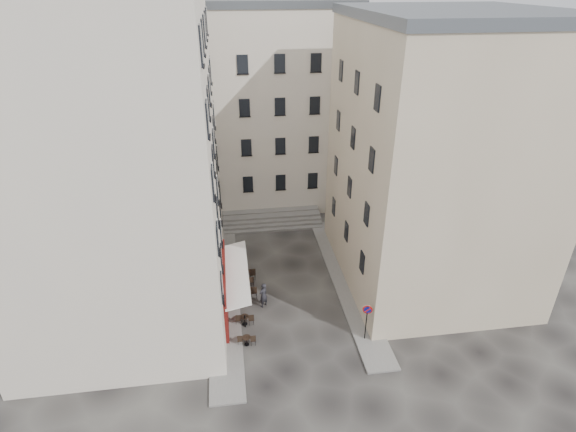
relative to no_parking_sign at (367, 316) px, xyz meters
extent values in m
plane|color=black|center=(-4.13, 3.24, -1.93)|extent=(90.00, 90.00, 0.00)
cube|color=slate|center=(-8.63, 7.24, -1.87)|extent=(2.00, 22.00, 0.12)
cube|color=slate|center=(0.37, 6.24, -1.87)|extent=(2.00, 18.00, 0.12)
cube|color=beige|center=(-14.63, 6.24, 8.07)|extent=(12.00, 16.00, 20.00)
cube|color=tan|center=(6.37, 6.74, 7.07)|extent=(12.00, 14.00, 18.00)
cube|color=#51575D|center=(6.37, 6.74, 16.37)|extent=(12.20, 14.20, 0.60)
cube|color=beige|center=(-5.13, 22.24, 7.07)|extent=(18.00, 10.00, 18.00)
cube|color=#51575D|center=(-5.13, 22.24, 16.37)|extent=(18.20, 10.20, 0.60)
cube|color=#441009|center=(-8.55, 4.24, -0.18)|extent=(0.25, 7.00, 3.50)
cube|color=black|center=(-8.51, 4.24, -0.53)|extent=(0.06, 3.85, 2.00)
cube|color=white|center=(-7.73, 4.24, 1.02)|extent=(1.58, 7.30, 0.41)
cube|color=slate|center=(-4.13, 15.14, -1.83)|extent=(9.00, 1.80, 0.20)
cube|color=slate|center=(-4.13, 15.59, -1.63)|extent=(9.00, 1.80, 0.20)
cube|color=slate|center=(-4.13, 16.04, -1.43)|extent=(9.00, 1.80, 0.20)
cube|color=slate|center=(-4.13, 16.49, -1.23)|extent=(9.00, 1.80, 0.20)
cylinder|color=black|center=(-7.38, 2.24, -1.48)|extent=(0.10, 0.10, 0.90)
sphere|color=black|center=(-7.38, 2.24, -1.01)|extent=(0.12, 0.12, 0.12)
cylinder|color=black|center=(-7.38, 5.74, -1.48)|extent=(0.10, 0.10, 0.90)
sphere|color=black|center=(-7.38, 5.74, -1.01)|extent=(0.12, 0.12, 0.12)
cylinder|color=black|center=(-7.38, 9.24, -1.48)|extent=(0.10, 0.10, 0.90)
sphere|color=black|center=(-7.38, 9.24, -1.01)|extent=(0.12, 0.12, 0.12)
cylinder|color=black|center=(0.00, 0.01, -0.59)|extent=(0.07, 0.07, 2.69)
cylinder|color=red|center=(0.00, 0.00, 0.48)|extent=(0.59, 0.23, 0.62)
cylinder|color=navy|center=(0.00, -0.02, 0.48)|extent=(0.44, 0.18, 0.45)
cube|color=red|center=(0.00, -0.05, 0.48)|extent=(0.35, 0.14, 0.36)
cylinder|color=black|center=(-7.37, 0.57, -1.87)|extent=(0.32, 0.32, 0.02)
cylinder|color=black|center=(-7.37, 0.57, -1.58)|extent=(0.04, 0.04, 0.62)
cylinder|color=black|center=(-7.37, 0.57, -1.30)|extent=(0.53, 0.53, 0.04)
cube|color=black|center=(-6.97, 0.57, -1.54)|extent=(0.34, 0.34, 0.80)
cube|color=black|center=(-7.76, 0.66, -1.54)|extent=(0.34, 0.34, 0.80)
cylinder|color=black|center=(-7.38, 2.44, -1.87)|extent=(0.34, 0.34, 0.02)
cylinder|color=black|center=(-7.38, 2.44, -1.56)|extent=(0.05, 0.05, 0.66)
cylinder|color=black|center=(-7.38, 2.44, -1.26)|extent=(0.56, 0.56, 0.04)
cube|color=black|center=(-6.96, 2.44, -1.51)|extent=(0.36, 0.36, 0.85)
cube|color=black|center=(-7.81, 2.54, -1.51)|extent=(0.36, 0.36, 0.85)
cylinder|color=black|center=(-7.08, 5.20, -1.86)|extent=(0.40, 0.40, 0.02)
cylinder|color=black|center=(-7.08, 5.20, -1.49)|extent=(0.06, 0.06, 0.78)
cylinder|color=black|center=(-7.08, 5.20, -1.13)|extent=(0.67, 0.67, 0.04)
cube|color=black|center=(-6.58, 5.20, -1.43)|extent=(0.42, 0.42, 1.01)
cube|color=black|center=(-7.58, 5.31, -1.43)|extent=(0.42, 0.42, 1.01)
cylinder|color=black|center=(-7.09, 6.58, -1.87)|extent=(0.34, 0.34, 0.02)
cylinder|color=black|center=(-7.09, 6.58, -1.56)|extent=(0.05, 0.05, 0.65)
cylinder|color=black|center=(-7.09, 6.58, -1.26)|extent=(0.56, 0.56, 0.04)
cube|color=black|center=(-6.67, 6.58, -1.51)|extent=(0.36, 0.36, 0.84)
cube|color=black|center=(-7.51, 6.68, -1.51)|extent=(0.36, 0.36, 0.84)
cylinder|color=black|center=(-7.01, 7.40, -1.86)|extent=(0.40, 0.40, 0.02)
cylinder|color=black|center=(-7.01, 7.40, -1.49)|extent=(0.06, 0.06, 0.78)
cylinder|color=black|center=(-7.01, 7.40, -1.13)|extent=(0.67, 0.67, 0.04)
cube|color=black|center=(-6.51, 7.40, -1.43)|extent=(0.42, 0.42, 1.00)
cube|color=black|center=(-7.51, 7.51, -1.43)|extent=(0.42, 0.42, 1.00)
imported|color=#232328|center=(-5.98, 4.17, -0.99)|extent=(0.82, 0.79, 1.89)
camera|label=1|loc=(-7.73, -20.39, 18.25)|focal=28.00mm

